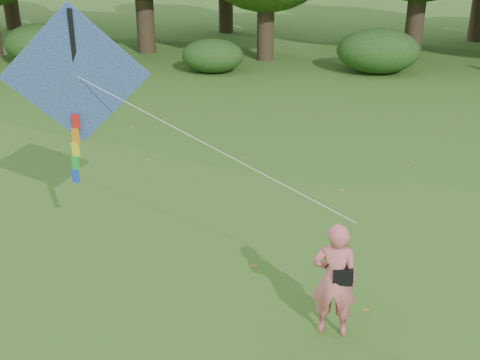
# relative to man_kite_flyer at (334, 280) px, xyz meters

# --- Properties ---
(ground) EXTENTS (100.00, 100.00, 0.00)m
(ground) POSITION_rel_man_kite_flyer_xyz_m (-0.88, 0.36, -0.95)
(ground) COLOR #265114
(ground) RESTS_ON ground
(man_kite_flyer) EXTENTS (0.71, 0.49, 1.90)m
(man_kite_flyer) POSITION_rel_man_kite_flyer_xyz_m (0.00, 0.00, 0.00)
(man_kite_flyer) COLOR #D56469
(man_kite_flyer) RESTS_ON ground
(crossbody_bag) EXTENTS (0.43, 0.20, 0.73)m
(crossbody_bag) POSITION_rel_man_kite_flyer_xyz_m (0.12, -0.03, 0.13)
(crossbody_bag) COLOR black
(crossbody_bag) RESTS_ON ground
(flying_kite) EXTENTS (5.89, 1.99, 3.22)m
(flying_kite) POSITION_rel_man_kite_flyer_xyz_m (-4.42, 1.60, 2.58)
(flying_kite) COLOR #2749AC
(flying_kite) RESTS_ON ground
(shrub_band) EXTENTS (39.15, 3.22, 1.88)m
(shrub_band) POSITION_rel_man_kite_flyer_xyz_m (-1.61, 17.97, -0.09)
(shrub_band) COLOR #264919
(shrub_band) RESTS_ON ground
(fallen_leaves) EXTENTS (9.57, 13.63, 0.01)m
(fallen_leaves) POSITION_rel_man_kite_flyer_xyz_m (-1.11, 4.44, -0.94)
(fallen_leaves) COLOR olive
(fallen_leaves) RESTS_ON ground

